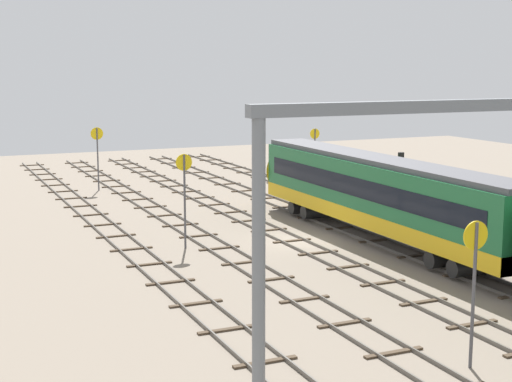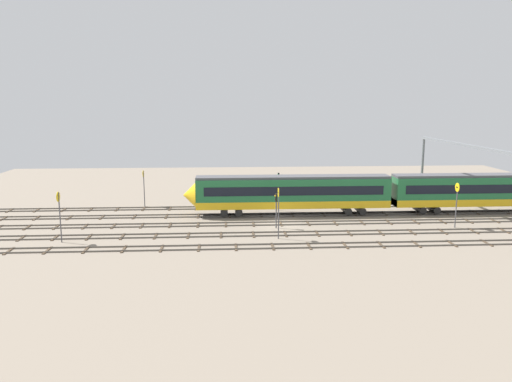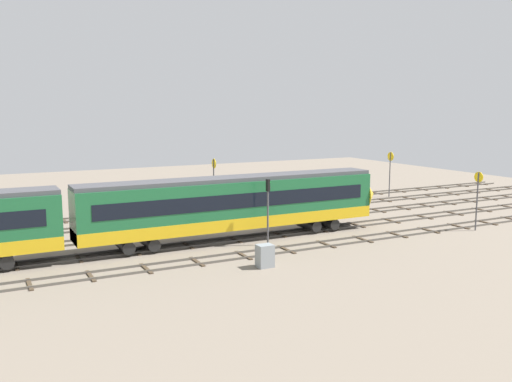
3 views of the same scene
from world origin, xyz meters
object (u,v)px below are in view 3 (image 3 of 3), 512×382
(signal_light_trackside_approach, at_px, (231,193))
(relay_cabinet, at_px, (265,256))
(train, at_px, (76,220))
(speed_sign_far_trackside, at_px, (390,167))
(signal_light_trackside_departure, at_px, (268,202))
(speed_sign_near_foreground, at_px, (478,193))
(speed_sign_distant_end, at_px, (214,178))

(signal_light_trackside_approach, bearing_deg, relay_cabinet, -106.57)
(train, bearing_deg, speed_sign_far_trackside, 16.49)
(signal_light_trackside_departure, xyz_separation_m, relay_cabinet, (-2.99, -5.05, -2.49))
(speed_sign_far_trackside, height_order, signal_light_trackside_approach, speed_sign_far_trackside)
(speed_sign_near_foreground, xyz_separation_m, signal_light_trackside_departure, (-17.83, 3.68, 0.04))
(speed_sign_distant_end, bearing_deg, relay_cabinet, -103.35)
(speed_sign_distant_end, bearing_deg, speed_sign_near_foreground, -46.12)
(speed_sign_far_trackside, relative_size, signal_light_trackside_departure, 1.05)
(speed_sign_near_foreground, relative_size, signal_light_trackside_approach, 1.26)
(relay_cabinet, bearing_deg, signal_light_trackside_approach, 73.43)
(speed_sign_far_trackside, distance_m, relay_cabinet, 32.33)
(train, height_order, speed_sign_distant_end, speed_sign_distant_end)
(speed_sign_distant_end, bearing_deg, speed_sign_far_trackside, 0.13)
(speed_sign_far_trackside, xyz_separation_m, signal_light_trackside_departure, (-23.39, -13.46, -0.23))
(speed_sign_far_trackside, bearing_deg, relay_cabinet, -144.94)
(speed_sign_near_foreground, relative_size, signal_light_trackside_departure, 0.99)
(speed_sign_far_trackside, height_order, relay_cabinet, speed_sign_far_trackside)
(speed_sign_near_foreground, relative_size, speed_sign_distant_end, 0.92)
(speed_sign_distant_end, height_order, signal_light_trackside_approach, speed_sign_distant_end)
(train, distance_m, relay_cabinet, 13.01)
(speed_sign_near_foreground, xyz_separation_m, speed_sign_far_trackside, (5.56, 17.14, 0.26))
(speed_sign_distant_end, relative_size, relay_cabinet, 3.63)
(signal_light_trackside_departure, bearing_deg, speed_sign_far_trackside, 29.92)
(speed_sign_far_trackside, bearing_deg, signal_light_trackside_approach, -168.60)
(train, relative_size, relay_cabinet, 34.18)
(train, relative_size, signal_light_trackside_approach, 12.82)
(speed_sign_distant_end, distance_m, relay_cabinet, 19.17)
(signal_light_trackside_approach, bearing_deg, signal_light_trackside_departure, -97.52)
(signal_light_trackside_departure, bearing_deg, train, 169.04)
(train, distance_m, speed_sign_near_foreground, 31.81)
(signal_light_trackside_approach, bearing_deg, speed_sign_distant_end, 87.32)
(speed_sign_far_trackside, bearing_deg, speed_sign_near_foreground, -107.96)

